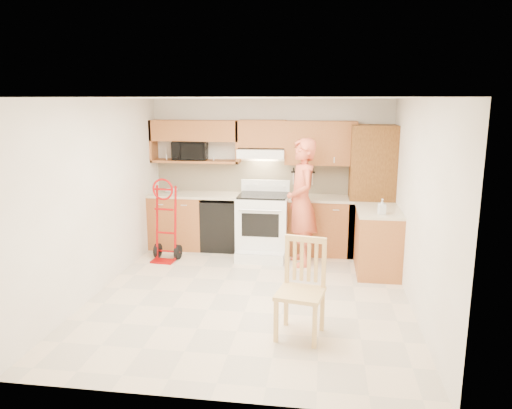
% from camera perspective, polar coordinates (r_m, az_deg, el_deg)
% --- Properties ---
extents(floor, '(4.00, 4.50, 0.02)m').
position_cam_1_polar(floor, '(6.36, -0.64, -10.78)').
color(floor, beige).
rests_on(floor, ground).
extents(ceiling, '(4.00, 4.50, 0.02)m').
position_cam_1_polar(ceiling, '(5.85, -0.70, 12.56)').
color(ceiling, white).
rests_on(ceiling, ground).
extents(wall_back, '(4.00, 0.02, 2.50)m').
position_cam_1_polar(wall_back, '(8.19, 1.73, 3.62)').
color(wall_back, white).
rests_on(wall_back, ground).
extents(wall_front, '(4.00, 0.02, 2.50)m').
position_cam_1_polar(wall_front, '(3.84, -5.83, -6.49)').
color(wall_front, white).
rests_on(wall_front, ground).
extents(wall_left, '(0.02, 4.50, 2.50)m').
position_cam_1_polar(wall_left, '(6.59, -18.22, 0.88)').
color(wall_left, white).
rests_on(wall_left, ground).
extents(wall_right, '(0.02, 4.50, 2.50)m').
position_cam_1_polar(wall_right, '(6.02, 18.60, -0.18)').
color(wall_right, white).
rests_on(wall_right, ground).
extents(backsplash, '(3.92, 0.03, 0.55)m').
position_cam_1_polar(backsplash, '(8.17, 1.71, 3.25)').
color(backsplash, beige).
rests_on(backsplash, wall_back).
extents(lower_cab_left, '(0.90, 0.60, 0.90)m').
position_cam_1_polar(lower_cab_left, '(8.36, -9.17, -1.95)').
color(lower_cab_left, '#995B31').
rests_on(lower_cab_left, ground).
extents(dishwasher, '(0.60, 0.60, 0.85)m').
position_cam_1_polar(dishwasher, '(8.18, -4.13, -2.32)').
color(dishwasher, black).
rests_on(dishwasher, ground).
extents(lower_cab_right, '(1.14, 0.60, 0.90)m').
position_cam_1_polar(lower_cab_right, '(8.00, 7.37, -2.54)').
color(lower_cab_right, '#995B31').
rests_on(lower_cab_right, ground).
extents(countertop_left, '(1.50, 0.63, 0.04)m').
position_cam_1_polar(countertop_left, '(8.18, -7.27, 1.17)').
color(countertop_left, beige).
rests_on(countertop_left, lower_cab_left).
extents(countertop_right, '(1.14, 0.63, 0.04)m').
position_cam_1_polar(countertop_right, '(7.89, 7.46, 0.76)').
color(countertop_right, beige).
rests_on(countertop_right, lower_cab_right).
extents(cab_return_right, '(0.60, 1.00, 0.90)m').
position_cam_1_polar(cab_return_right, '(7.27, 14.16, -4.33)').
color(cab_return_right, '#995B31').
rests_on(cab_return_right, ground).
extents(countertop_return, '(0.63, 1.00, 0.04)m').
position_cam_1_polar(countertop_return, '(7.16, 14.36, -0.72)').
color(countertop_return, beige).
rests_on(countertop_return, cab_return_right).
extents(pantry_tall, '(0.70, 0.60, 2.10)m').
position_cam_1_polar(pantry_tall, '(7.90, 13.45, 1.50)').
color(pantry_tall, brown).
rests_on(pantry_tall, ground).
extents(upper_cab_left, '(1.50, 0.33, 0.34)m').
position_cam_1_polar(upper_cab_left, '(8.17, -7.22, 8.66)').
color(upper_cab_left, '#995B31').
rests_on(upper_cab_left, wall_back).
extents(upper_shelf_mw, '(1.50, 0.33, 0.04)m').
position_cam_1_polar(upper_shelf_mw, '(8.22, -7.12, 5.11)').
color(upper_shelf_mw, '#995B31').
rests_on(upper_shelf_mw, wall_back).
extents(upper_cab_center, '(0.76, 0.33, 0.44)m').
position_cam_1_polar(upper_cab_center, '(7.95, 0.75, 8.37)').
color(upper_cab_center, '#995B31').
rests_on(upper_cab_center, wall_back).
extents(upper_cab_right, '(1.14, 0.33, 0.70)m').
position_cam_1_polar(upper_cab_right, '(7.90, 7.66, 7.22)').
color(upper_cab_right, '#995B31').
rests_on(upper_cab_right, wall_back).
extents(range_hood, '(0.76, 0.46, 0.14)m').
position_cam_1_polar(range_hood, '(7.92, 0.69, 6.10)').
color(range_hood, white).
rests_on(range_hood, wall_back).
extents(knife_strip, '(0.40, 0.05, 0.29)m').
position_cam_1_polar(knife_strip, '(8.09, 5.57, 3.39)').
color(knife_strip, black).
rests_on(knife_strip, backsplash).
extents(microwave, '(0.60, 0.43, 0.32)m').
position_cam_1_polar(microwave, '(8.22, -7.77, 6.34)').
color(microwave, black).
rests_on(microwave, upper_shelf_mw).
extents(range, '(0.80, 1.06, 1.18)m').
position_cam_1_polar(range, '(7.74, 0.78, -1.86)').
color(range, white).
rests_on(range, ground).
extents(person, '(0.65, 0.81, 1.93)m').
position_cam_1_polar(person, '(7.30, 5.42, 0.24)').
color(person, '#CB5538').
rests_on(person, ground).
extents(hand_truck, '(0.50, 0.47, 1.18)m').
position_cam_1_polar(hand_truck, '(7.64, -10.80, -2.29)').
color(hand_truck, '#A10808').
rests_on(hand_truck, ground).
extents(dining_chair, '(0.56, 0.59, 1.05)m').
position_cam_1_polar(dining_chair, '(5.17, 5.25, -10.00)').
color(dining_chair, '#E0B566').
rests_on(dining_chair, ground).
extents(soap_bottle, '(0.11, 0.11, 0.21)m').
position_cam_1_polar(soap_bottle, '(6.85, 14.66, -0.23)').
color(soap_bottle, white).
rests_on(soap_bottle, countertop_return).
extents(bowl, '(0.27, 0.27, 0.06)m').
position_cam_1_polar(bowl, '(8.29, -10.04, 1.57)').
color(bowl, white).
rests_on(bowl, countertop_left).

